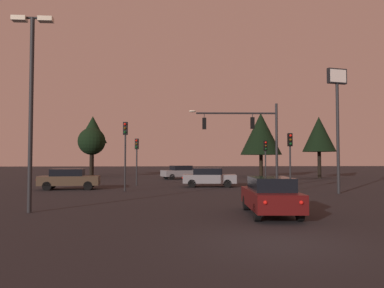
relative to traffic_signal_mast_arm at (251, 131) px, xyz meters
name	(u,v)px	position (x,y,z in m)	size (l,w,h in m)	color
ground_plane	(198,183)	(-3.62, 5.63, -4.46)	(168.00, 168.00, 0.00)	black
traffic_signal_mast_arm	(251,131)	(0.00, 0.00, 0.00)	(6.98, 0.60, 6.61)	#232326
traffic_light_corner_left	(290,150)	(1.90, -3.68, -1.60)	(0.30, 0.35, 4.02)	#232326
traffic_light_corner_right	(137,152)	(-9.07, 2.91, -1.64)	(0.33, 0.37, 3.97)	#232326
traffic_light_median	(125,142)	(-9.45, -2.43, -1.06)	(0.32, 0.36, 4.84)	#232326
traffic_light_far_side	(265,153)	(2.24, 3.92, -1.70)	(0.31, 0.36, 3.89)	#232326
car_nearside_lane	(270,195)	(-2.45, -14.06, -3.67)	(2.09, 4.66, 1.52)	#4C0F0F
car_crossing_left	(69,179)	(-13.76, -0.55, -3.67)	(4.49, 2.14, 1.52)	#473828
car_crossing_right	(209,177)	(-3.14, 1.28, -3.67)	(4.45, 2.19, 1.52)	gray
car_far_lane	(180,172)	(-5.02, 13.28, -3.67)	(4.38, 3.19, 1.52)	gray
parking_lot_lamp_post	(31,88)	(-12.31, -12.62, 0.78)	(1.70, 0.36, 8.32)	#232326
store_sign_illuminated	(337,103)	(4.64, -5.09, 1.45)	(1.42, 0.56, 8.21)	#232326
tree_behind_sign	(261,134)	(5.52, 18.23, 1.01)	(5.27, 5.27, 8.17)	black
tree_left_far	(319,134)	(11.43, 14.09, 0.70)	(3.86, 3.86, 7.27)	black
tree_center_horizon	(92,142)	(-15.90, 18.59, -0.04)	(3.41, 3.41, 6.18)	black
tree_right_cluster	(93,130)	(-16.72, 23.43, 1.82)	(3.92, 3.92, 8.19)	black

